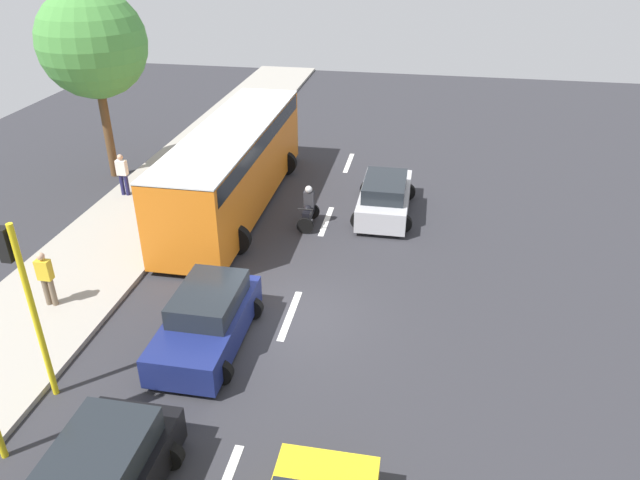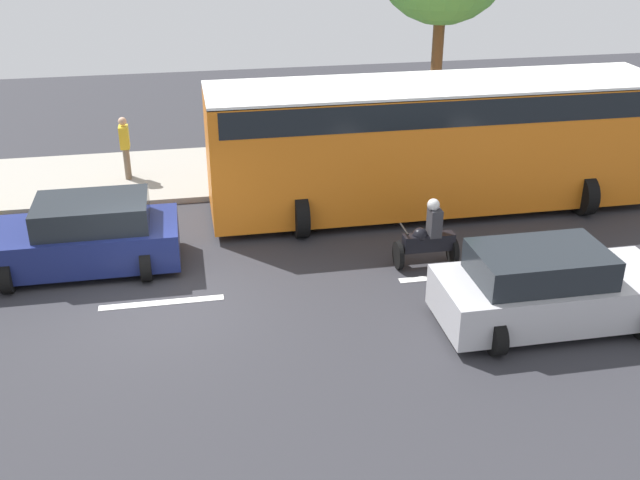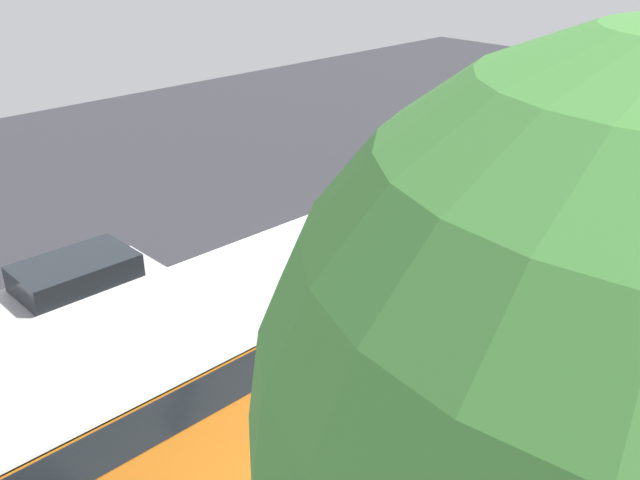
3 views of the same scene
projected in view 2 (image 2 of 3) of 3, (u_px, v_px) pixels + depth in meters
ground_plane at (162, 305)px, 14.60m from camera, size 40.00×60.00×0.10m
sidewalk at (162, 175)px, 20.76m from camera, size 4.00×60.00×0.15m
lane_stripe_north at (455, 276)px, 15.58m from camera, size 0.20×2.40×0.01m
lane_stripe_mid at (162, 303)px, 14.58m from camera, size 0.20×2.40×0.01m
car_dark_blue at (83, 237)px, 15.64m from camera, size 2.25×4.09×1.52m
car_silver at (549, 289)px, 13.64m from camera, size 2.20×4.24×1.52m
city_bus at (436, 136)px, 18.14m from camera, size 3.20×11.00×3.16m
motorcycle at (428, 238)px, 15.75m from camera, size 0.60×1.30×1.53m
pedestrian_near_signal at (125, 146)px, 19.98m from camera, size 0.40×0.24×1.69m
pedestrian_by_tree at (383, 116)px, 22.51m from camera, size 0.40×0.24×1.69m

